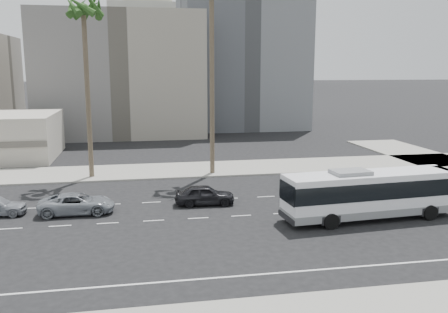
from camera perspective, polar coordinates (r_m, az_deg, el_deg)
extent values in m
plane|color=black|center=(34.07, 7.03, -6.76)|extent=(700.00, 700.00, 0.00)
cube|color=gray|center=(48.59, 1.59, -1.36)|extent=(120.00, 7.00, 0.15)
cube|color=slate|center=(76.04, -12.14, 9.48)|extent=(24.00, 18.00, 18.00)
cube|color=#52555B|center=(84.96, 1.82, 12.49)|extent=(20.00, 20.00, 26.00)
cube|color=beige|center=(281.37, -9.00, 12.83)|extent=(42.00, 42.00, 44.00)
cube|color=#585A5F|center=(267.88, 1.54, 15.86)|extent=(26.00, 26.00, 70.00)
cube|color=#585A5F|center=(302.43, 5.11, 14.26)|extent=(22.00, 22.00, 60.00)
cube|color=white|center=(33.67, 17.01, -4.09)|extent=(12.09, 3.54, 2.67)
cube|color=black|center=(33.58, 17.04, -3.49)|extent=(12.15, 3.60, 1.13)
cube|color=slate|center=(33.98, 16.90, -6.02)|extent=(12.11, 3.58, 0.51)
cube|color=slate|center=(32.67, 14.74, -1.82)|extent=(2.59, 1.83, 0.31)
cube|color=#262628|center=(36.33, 25.05, -1.66)|extent=(0.76, 1.89, 0.31)
cylinder|color=black|center=(34.84, 23.48, -6.30)|extent=(1.03, 0.31, 1.03)
cylinder|color=black|center=(36.95, 21.23, -5.20)|extent=(1.03, 0.31, 1.03)
cylinder|color=black|center=(31.44, 12.26, -7.43)|extent=(1.03, 0.31, 1.03)
cylinder|color=black|center=(33.77, 10.55, -6.10)|extent=(1.03, 0.31, 1.03)
imported|color=black|center=(35.80, -2.32, -4.57)|extent=(1.99, 4.51, 1.51)
imported|color=gray|center=(35.17, -17.12, -5.38)|extent=(2.40, 5.19, 1.44)
cylinder|color=brown|center=(44.98, -1.44, 8.75)|extent=(0.48, 0.48, 17.37)
cylinder|color=brown|center=(45.12, -15.91, 6.77)|extent=(0.47, 0.47, 14.87)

